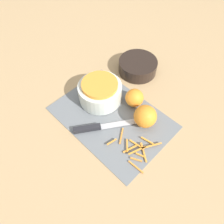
{
  "coord_description": "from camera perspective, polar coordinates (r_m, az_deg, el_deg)",
  "views": [
    {
      "loc": [
        0.33,
        -0.33,
        0.68
      ],
      "look_at": [
        0.0,
        0.0,
        0.04
      ],
      "focal_mm": 35.0,
      "sensor_mm": 36.0,
      "label": 1
    }
  ],
  "objects": [
    {
      "name": "bowl_dark",
      "position": [
        0.97,
        6.73,
        11.79
      ],
      "size": [
        0.17,
        0.17,
        0.06
      ],
      "color": "black",
      "rests_on": "ground_plane"
    },
    {
      "name": "ground_plane",
      "position": [
        0.82,
        0.0,
        -1.47
      ],
      "size": [
        4.0,
        4.0,
        0.0
      ],
      "primitive_type": "plane",
      "color": "tan"
    },
    {
      "name": "peel_pile",
      "position": [
        0.75,
        6.31,
        -9.42
      ],
      "size": [
        0.16,
        0.14,
        0.01
      ],
      "color": "orange",
      "rests_on": "cutting_board"
    },
    {
      "name": "orange_left",
      "position": [
        0.78,
        8.67,
        -1.12
      ],
      "size": [
        0.08,
        0.08,
        0.08
      ],
      "color": "orange",
      "rests_on": "cutting_board"
    },
    {
      "name": "cutting_board",
      "position": [
        0.82,
        0.0,
        -1.35
      ],
      "size": [
        0.43,
        0.3,
        0.01
      ],
      "color": "slate",
      "rests_on": "ground_plane"
    },
    {
      "name": "orange_right",
      "position": [
        0.83,
        5.9,
        3.7
      ],
      "size": [
        0.07,
        0.07,
        0.07
      ],
      "color": "orange",
      "rests_on": "cutting_board"
    },
    {
      "name": "knife",
      "position": [
        0.78,
        -4.44,
        -4.03
      ],
      "size": [
        0.16,
        0.22,
        0.02
      ],
      "rotation": [
        0.0,
        0.0,
        0.97
      ],
      "color": "#232328",
      "rests_on": "cutting_board"
    },
    {
      "name": "bowl_speckled",
      "position": [
        0.84,
        -3.13,
        5.39
      ],
      "size": [
        0.17,
        0.17,
        0.09
      ],
      "color": "silver",
      "rests_on": "cutting_board"
    }
  ]
}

